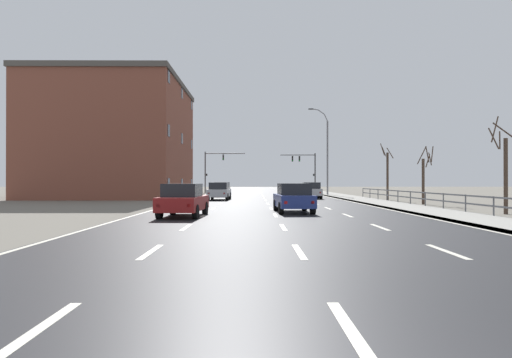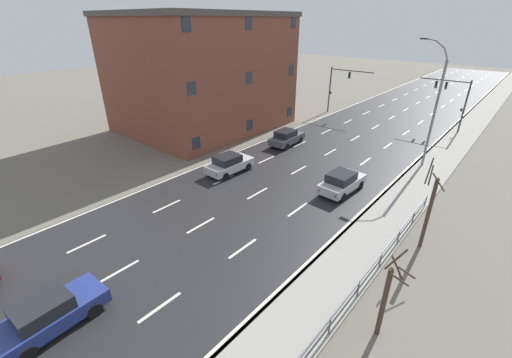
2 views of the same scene
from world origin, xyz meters
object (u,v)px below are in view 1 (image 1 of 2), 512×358
at_px(traffic_signal_right, 306,165).
at_px(car_far_left, 183,200).
at_px(car_distant, 293,198).
at_px(car_near_left, 222,189).
at_px(brick_building, 117,140).
at_px(traffic_signal_left, 213,165).
at_px(car_far_right, 311,190).
at_px(car_near_right, 219,191).
at_px(street_lamp_midground, 326,153).

xyz_separation_m(traffic_signal_right, car_far_left, (-10.97, -42.18, -3.16)).
distance_m(car_distant, car_near_left, 24.59).
relative_size(car_near_left, brick_building, 0.24).
distance_m(traffic_signal_left, car_distant, 39.49).
height_order(traffic_signal_left, car_far_right, traffic_signal_left).
bearing_deg(car_distant, car_near_right, 105.54).
relative_size(car_far_right, car_distant, 1.00).
height_order(car_far_right, car_far_left, same).
distance_m(car_far_right, car_near_left, 10.50).
xyz_separation_m(car_far_right, car_far_left, (-8.85, -21.09, 0.00)).
height_order(car_near_left, car_near_right, same).
xyz_separation_m(traffic_signal_left, brick_building, (-8.86, -15.36, 2.16)).
bearing_deg(street_lamp_midground, car_far_left, -111.50).
height_order(car_far_right, brick_building, brick_building).
relative_size(traffic_signal_left, car_distant, 1.41).
relative_size(traffic_signal_right, traffic_signal_left, 0.97).
height_order(traffic_signal_right, car_far_left, traffic_signal_right).
bearing_deg(traffic_signal_right, car_far_left, -104.58).
bearing_deg(car_near_right, traffic_signal_left, 99.02).
distance_m(traffic_signal_right, traffic_signal_left, 13.42).
relative_size(traffic_signal_right, car_far_right, 1.37).
bearing_deg(car_far_right, traffic_signal_right, 87.08).
bearing_deg(traffic_signal_right, car_near_left, -125.38).
bearing_deg(brick_building, car_near_left, 3.83).
relative_size(car_far_right, car_near_right, 1.00).
bearing_deg(car_far_right, street_lamp_midground, 74.42).
bearing_deg(street_lamp_midground, car_far_right, -108.39).
bearing_deg(car_near_left, brick_building, -178.27).
distance_m(traffic_signal_right, car_near_left, 19.31).
height_order(traffic_signal_left, car_near_right, traffic_signal_left).
relative_size(car_far_left, brick_building, 0.24).
height_order(car_far_right, car_near_left, same).
distance_m(traffic_signal_left, car_near_right, 23.45).
distance_m(traffic_signal_left, car_far_left, 41.44).
distance_m(traffic_signal_right, car_distant, 40.02).
xyz_separation_m(car_far_right, car_near_left, (-8.91, 5.55, 0.00)).
bearing_deg(traffic_signal_right, brick_building, -143.80).
relative_size(traffic_signal_right, car_near_left, 1.38).
relative_size(street_lamp_midground, car_far_right, 2.44).
relative_size(traffic_signal_left, brick_building, 0.34).
relative_size(street_lamp_midground, car_distant, 2.44).
relative_size(traffic_signal_left, car_far_left, 1.40).
xyz_separation_m(car_near_left, brick_building, (-11.22, -0.75, 5.30)).
relative_size(traffic_signal_left, car_near_left, 1.41).
bearing_deg(brick_building, car_near_right, -33.78).
distance_m(traffic_signal_right, car_far_right, 21.43).
distance_m(street_lamp_midground, traffic_signal_right, 12.24).
distance_m(car_far_left, brick_building, 28.73).
xyz_separation_m(car_far_right, brick_building, (-20.13, 4.80, 5.30)).
bearing_deg(brick_building, car_distant, -54.26).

